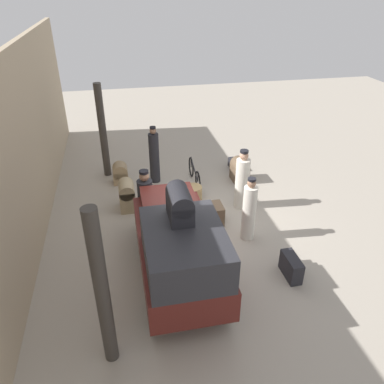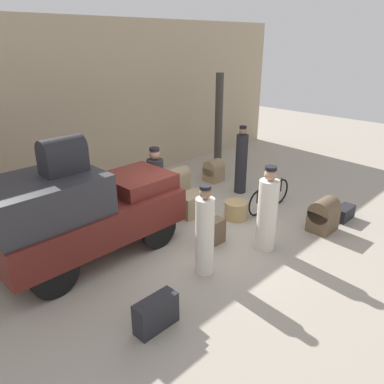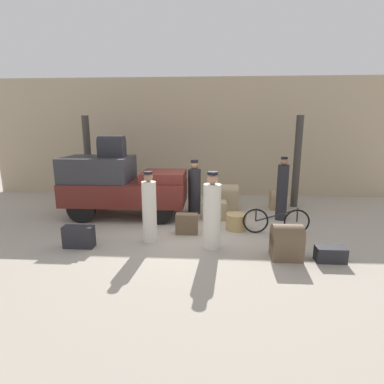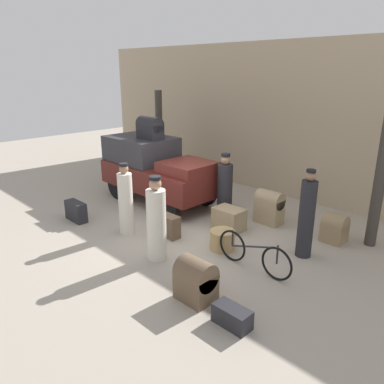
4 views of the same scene
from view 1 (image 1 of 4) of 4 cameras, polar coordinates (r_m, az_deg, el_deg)
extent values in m
plane|color=#A89E8E|center=(10.03, 1.36, -5.16)|extent=(30.00, 30.00, 0.00)
cube|color=tan|center=(9.00, -24.71, 4.11)|extent=(16.00, 0.15, 4.50)
cylinder|color=#38332D|center=(6.14, -13.55, -14.55)|extent=(0.24, 0.24, 3.05)
cylinder|color=#38332D|center=(12.34, -13.45, 8.95)|extent=(0.24, 0.24, 3.05)
cylinder|color=black|center=(9.02, -7.85, -6.78)|extent=(0.82, 0.12, 0.82)
cylinder|color=black|center=(9.17, 1.11, -5.77)|extent=(0.82, 0.12, 0.82)
cylinder|color=black|center=(7.34, -6.32, -17.00)|extent=(0.82, 0.12, 0.82)
cylinder|color=black|center=(7.53, 4.96, -15.43)|extent=(0.82, 0.12, 0.82)
cube|color=#591E19|center=(7.98, -2.17, -8.85)|extent=(3.59, 1.59, 0.67)
cube|color=#2D2D33|center=(6.92, -1.13, -8.45)|extent=(1.98, 1.46, 0.72)
cube|color=#591E19|center=(8.65, -3.54, -1.60)|extent=(1.26, 1.24, 0.30)
torus|color=black|center=(12.39, -0.14, 3.83)|extent=(0.65, 0.04, 0.65)
torus|color=black|center=(11.48, 0.90, 1.62)|extent=(0.65, 0.04, 0.65)
cylinder|color=#232328|center=(11.86, 0.36, 3.46)|extent=(1.05, 0.04, 0.35)
cylinder|color=#232328|center=(11.41, 0.90, 2.36)|extent=(0.04, 0.04, 0.34)
cylinder|color=#232328|center=(12.31, -0.14, 4.60)|extent=(0.04, 0.04, 0.37)
cylinder|color=tan|center=(11.09, 0.14, -0.17)|extent=(0.54, 0.54, 0.42)
cylinder|color=silver|center=(10.59, 7.62, 1.26)|extent=(0.39, 0.39, 1.48)
sphere|color=tan|center=(10.21, 7.94, 5.50)|extent=(0.24, 0.24, 0.24)
cylinder|color=black|center=(10.16, 7.98, 6.14)|extent=(0.23, 0.23, 0.07)
cylinder|color=silver|center=(9.30, 8.67, -3.21)|extent=(0.34, 0.34, 1.46)
sphere|color=#936B51|center=(8.88, 9.07, 1.31)|extent=(0.21, 0.21, 0.21)
cylinder|color=black|center=(8.83, 9.12, 1.92)|extent=(0.20, 0.20, 0.06)
cylinder|color=#232328|center=(11.91, -5.76, 5.15)|extent=(0.32, 0.32, 1.62)
sphere|color=#936B51|center=(11.57, -5.99, 9.26)|extent=(0.20, 0.20, 0.20)
cylinder|color=black|center=(11.53, -6.01, 9.73)|extent=(0.19, 0.19, 0.05)
cylinder|color=#232328|center=(9.64, -7.01, -1.99)|extent=(0.39, 0.39, 1.40)
sphere|color=#936B51|center=(9.24, -7.32, 2.36)|extent=(0.24, 0.24, 0.24)
cylinder|color=black|center=(9.18, -7.37, 3.05)|extent=(0.23, 0.23, 0.07)
cube|color=#232328|center=(13.06, 6.48, 4.22)|extent=(0.60, 0.30, 0.31)
cube|color=#9E8966|center=(10.76, -9.82, -1.01)|extent=(0.66, 0.43, 0.63)
cylinder|color=#9E8966|center=(10.60, -9.97, 0.47)|extent=(0.66, 0.43, 0.43)
cube|color=#9E8966|center=(10.44, -4.13, -1.96)|extent=(0.72, 0.51, 0.53)
cube|color=#232328|center=(8.63, 14.87, -10.95)|extent=(0.68, 0.27, 0.50)
cube|color=brown|center=(12.25, 7.25, 2.85)|extent=(0.62, 0.49, 0.50)
cylinder|color=brown|center=(12.14, 7.32, 3.90)|extent=(0.62, 0.49, 0.49)
cube|color=#937A56|center=(12.26, -10.83, 2.37)|extent=(0.49, 0.47, 0.43)
cylinder|color=#937A56|center=(12.16, -10.92, 3.26)|extent=(0.49, 0.47, 0.47)
cube|color=brown|center=(10.07, 3.87, -3.26)|extent=(0.56, 0.27, 0.53)
cube|color=#232328|center=(6.96, -1.86, -2.53)|extent=(0.75, 0.43, 0.41)
cylinder|color=#232328|center=(6.85, -1.89, -1.08)|extent=(0.75, 0.43, 0.43)
camera|label=2|loc=(7.68, 52.91, 4.57)|focal=35.00mm
camera|label=3|loc=(13.34, 36.04, 11.18)|focal=28.00mm
camera|label=4|loc=(16.17, 17.75, 21.21)|focal=35.00mm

